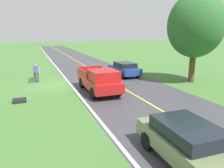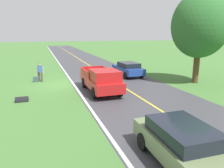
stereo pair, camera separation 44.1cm
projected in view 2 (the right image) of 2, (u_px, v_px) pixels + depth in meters
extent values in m
plane|color=#427033|center=(61.00, 84.00, 18.47)|extent=(200.00, 200.00, 0.00)
cube|color=#3D3D42|center=(113.00, 80.00, 19.98)|extent=(7.89, 120.00, 0.00)
cube|color=silver|center=(73.00, 83.00, 18.81)|extent=(0.16, 117.60, 0.00)
cube|color=gold|center=(113.00, 80.00, 19.98)|extent=(0.14, 117.60, 0.00)
cylinder|color=#4C473D|center=(42.00, 77.00, 19.44)|extent=(0.18, 0.18, 0.88)
cylinder|color=#4C473D|center=(39.00, 77.00, 19.57)|extent=(0.18, 0.18, 0.88)
cube|color=#335999|center=(40.00, 69.00, 19.33)|extent=(0.42, 0.30, 0.58)
sphere|color=tan|center=(39.00, 64.00, 19.24)|extent=(0.23, 0.23, 0.23)
sphere|color=#4C564C|center=(39.00, 64.00, 19.22)|extent=(0.20, 0.20, 0.20)
cube|color=#234C2D|center=(40.00, 68.00, 19.50)|extent=(0.34, 0.23, 0.44)
cylinder|color=tan|center=(43.00, 70.00, 19.44)|extent=(0.10, 0.10, 0.58)
cylinder|color=tan|center=(37.00, 70.00, 19.24)|extent=(0.10, 0.10, 0.58)
cube|color=#384C56|center=(36.00, 79.00, 19.34)|extent=(0.48, 0.24, 0.49)
cube|color=#B21919|center=(100.00, 82.00, 16.17)|extent=(2.04, 5.42, 0.70)
cube|color=#B21919|center=(105.00, 75.00, 14.91)|extent=(1.86, 2.18, 0.72)
cube|color=black|center=(105.00, 74.00, 14.89)|extent=(1.69, 1.31, 0.43)
cube|color=#B21919|center=(108.00, 71.00, 17.33)|extent=(0.13, 3.02, 0.45)
cube|color=#B21919|center=(85.00, 72.00, 16.72)|extent=(0.13, 3.02, 0.45)
cube|color=#B21919|center=(92.00, 69.00, 18.41)|extent=(1.84, 0.12, 0.45)
cylinder|color=black|center=(120.00, 91.00, 14.93)|extent=(0.31, 0.80, 0.80)
cylinder|color=black|center=(95.00, 93.00, 14.35)|extent=(0.31, 0.80, 0.80)
cylinder|color=black|center=(105.00, 81.00, 17.96)|extent=(0.31, 0.80, 0.80)
cylinder|color=black|center=(84.00, 83.00, 17.38)|extent=(0.31, 0.80, 0.80)
cylinder|color=brown|center=(196.00, 66.00, 18.80)|extent=(0.52, 0.52, 2.95)
ellipsoid|color=#2D662D|center=(200.00, 25.00, 17.98)|extent=(4.80, 4.80, 5.52)
cube|color=navy|center=(128.00, 70.00, 22.12)|extent=(2.01, 4.47, 0.62)
cube|color=black|center=(129.00, 65.00, 21.82)|extent=(1.72, 2.43, 0.46)
cylinder|color=black|center=(115.00, 71.00, 23.18)|extent=(0.26, 0.67, 0.66)
cylinder|color=black|center=(129.00, 70.00, 23.76)|extent=(0.26, 0.67, 0.66)
cylinder|color=black|center=(126.00, 76.00, 20.63)|extent=(0.26, 0.67, 0.66)
cylinder|color=black|center=(141.00, 74.00, 21.22)|extent=(0.26, 0.67, 0.66)
cube|color=#66754C|center=(186.00, 149.00, 6.95)|extent=(1.97, 4.45, 0.62)
cube|color=black|center=(183.00, 131.00, 7.01)|extent=(1.69, 2.42, 0.46)
cylinder|color=black|center=(182.00, 135.00, 8.56)|extent=(0.26, 0.67, 0.66)
cylinder|color=black|center=(143.00, 141.00, 8.08)|extent=(0.26, 0.67, 0.66)
cylinder|color=black|center=(22.00, 101.00, 13.91)|extent=(0.80, 0.60, 0.60)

